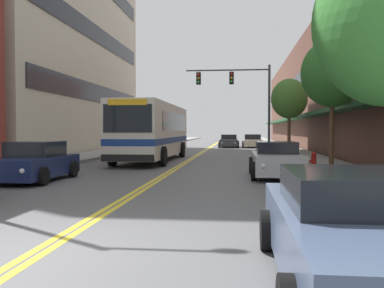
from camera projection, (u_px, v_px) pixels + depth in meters
ground_plane at (209, 148)px, 43.04m from camera, size 240.00×240.00×0.00m
sidewalk_left at (141, 147)px, 43.79m from camera, size 2.98×106.00×0.17m
sidewalk_right at (280, 147)px, 42.29m from camera, size 2.98×106.00×0.17m
centre_line at (209, 148)px, 43.04m from camera, size 0.34×106.00×0.01m
storefront_row_right at (340, 94)px, 41.50m from camera, size 9.10×68.00×10.55m
city_bus at (154, 129)px, 25.37m from camera, size 2.87×11.90×3.28m
car_red_parked_left_mid at (161, 143)px, 39.93m from camera, size 2.18×4.60×1.17m
car_navy_parked_left_far at (34, 163)px, 15.19m from camera, size 2.08×4.19×1.40m
car_slate_blue_parked_right_foreground at (360, 233)px, 4.90m from camera, size 2.11×4.77×1.32m
car_champagne_parked_right_mid at (253, 141)px, 44.31m from camera, size 2.15×4.41×1.36m
car_silver_parked_right_far at (276, 160)px, 16.43m from camera, size 2.01×4.32×1.35m
car_dark_grey_moving_lead at (229, 141)px, 44.74m from camera, size 2.10×4.92×1.34m
traffic_signal_mast at (241, 91)px, 31.92m from camera, size 6.30×0.38×6.65m
street_tree_right_mid at (332, 73)px, 18.42m from camera, size 2.67×2.67×5.56m
street_tree_right_far at (289, 99)px, 30.27m from camera, size 2.57×2.57×5.27m
fire_hydrant at (314, 161)px, 17.19m from camera, size 0.29×0.21×0.76m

